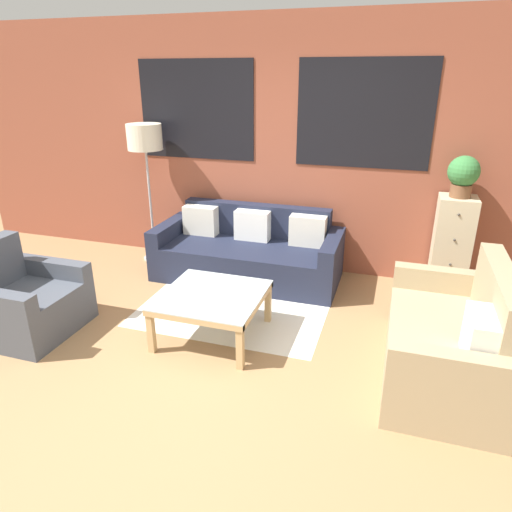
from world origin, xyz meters
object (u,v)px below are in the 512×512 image
Objects in this scene: settee_vintage at (450,342)px; floor_lamp at (145,142)px; drawer_cabinet at (451,246)px; potted_plant at (463,174)px; coffee_table at (212,300)px; armchair_corner at (25,302)px; couch_dark at (249,253)px.

settee_vintage is 3.86m from floor_lamp.
potted_plant reaches higher than drawer_cabinet.
coffee_table is 2.72m from potted_plant.
floor_lamp is 4.06× the size of potted_plant.
potted_plant is at bearing 28.21° from armchair_corner.
floor_lamp reaches higher than armchair_corner.
floor_lamp is at bearing 173.27° from couch_dark.
settee_vintage is at bearing -0.52° from coffee_table.
armchair_corner is at bearing -165.95° from coffee_table.
armchair_corner is 0.97× the size of coffee_table.
coffee_table is 2.33m from floor_lamp.
armchair_corner is at bearing -173.72° from settee_vintage.
couch_dark is at bearing 146.71° from settee_vintage.
drawer_cabinet is at bearing 86.79° from settee_vintage.
drawer_cabinet reaches higher than coffee_table.
potted_plant is at bearing 6.16° from couch_dark.
floor_lamp reaches higher than drawer_cabinet.
armchair_corner is 0.51× the size of floor_lamp.
armchair_corner is at bearing -151.80° from drawer_cabinet.
couch_dark is 2.17m from drawer_cabinet.
drawer_cabinet reaches higher than armchair_corner.
floor_lamp reaches higher than coffee_table.
coffee_table is at bearing 14.05° from armchair_corner.
coffee_table is at bearing -85.24° from couch_dark.
coffee_table is 0.82× the size of drawer_cabinet.
settee_vintage is 1.72× the size of coffee_table.
couch_dark is at bearing -173.84° from potted_plant.
drawer_cabinet is at bearing 1.27° from floor_lamp.
couch_dark is 1.76m from floor_lamp.
coffee_table is 2.57m from drawer_cabinet.
floor_lamp is at bearing 133.74° from coffee_table.
potted_plant is (-0.00, 0.00, 0.75)m from drawer_cabinet.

